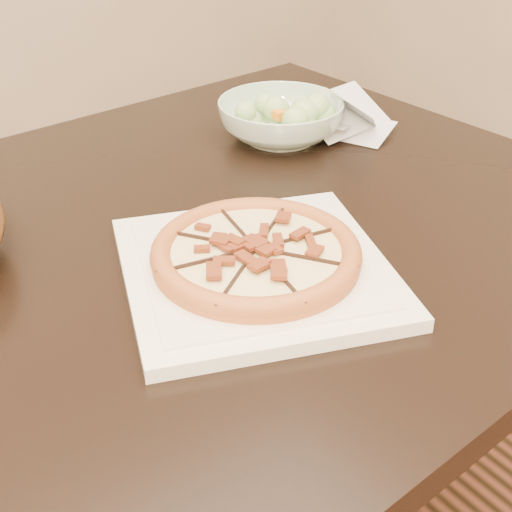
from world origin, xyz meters
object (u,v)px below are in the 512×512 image
object	(u,v)px
salad_bowl	(281,120)
dining_table	(118,323)
plate	(256,270)
pizza	(256,253)

from	to	relation	value
salad_bowl	dining_table	bearing A→B (deg)	-155.53
plate	salad_bowl	xyz separation A→B (m)	(0.29, 0.32, 0.02)
salad_bowl	pizza	bearing A→B (deg)	-131.58
pizza	dining_table	bearing A→B (deg)	133.84
dining_table	pizza	bearing A→B (deg)	-46.16
dining_table	salad_bowl	bearing A→B (deg)	24.47
plate	salad_bowl	distance (m)	0.43
dining_table	plate	world-z (taller)	plate
plate	pizza	distance (m)	0.02
salad_bowl	plate	bearing A→B (deg)	-131.58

